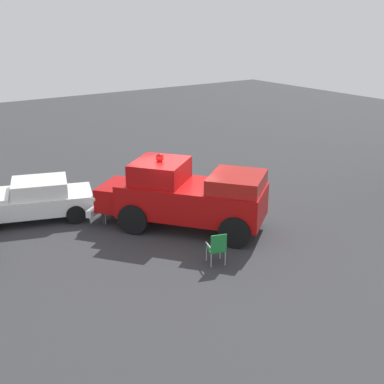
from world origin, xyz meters
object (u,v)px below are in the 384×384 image
classic_hot_rod (31,200)px  lawn_chair_near_truck (114,206)px  spectator_seated (110,203)px  vintage_fire_truck (185,195)px  traffic_cone (175,195)px  lawn_chair_spare (217,247)px

classic_hot_rod → lawn_chair_near_truck: (-1.90, -2.35, -0.16)m
classic_hot_rod → lawn_chair_near_truck: classic_hot_rod is taller
lawn_chair_near_truck → spectator_seated: (0.05, 0.12, 0.11)m
vintage_fire_truck → spectator_seated: 2.77m
lawn_chair_near_truck → traffic_cone: size_ratio=1.61×
vintage_fire_truck → lawn_chair_spare: vintage_fire_truck is taller
lawn_chair_spare → spectator_seated: spectator_seated is taller
vintage_fire_truck → lawn_chair_near_truck: (1.89, 1.80, -0.61)m
vintage_fire_truck → traffic_cone: size_ratio=9.50×
lawn_chair_near_truck → vintage_fire_truck: bearing=-136.3°
spectator_seated → lawn_chair_near_truck: bearing=-113.0°
vintage_fire_truck → spectator_seated: vintage_fire_truck is taller
lawn_chair_near_truck → spectator_seated: 0.17m
classic_hot_rod → lawn_chair_spare: classic_hot_rod is taller
vintage_fire_truck → classic_hot_rod: bearing=47.6°
classic_hot_rod → spectator_seated: size_ratio=3.66×
lawn_chair_spare → spectator_seated: (4.77, 1.14, 0.11)m
vintage_fire_truck → spectator_seated: bearing=44.8°
classic_hot_rod → spectator_seated: classic_hot_rod is taller
lawn_chair_near_truck → traffic_cone: lawn_chair_near_truck is taller
lawn_chair_spare → spectator_seated: 4.91m
traffic_cone → spectator_seated: bearing=96.8°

